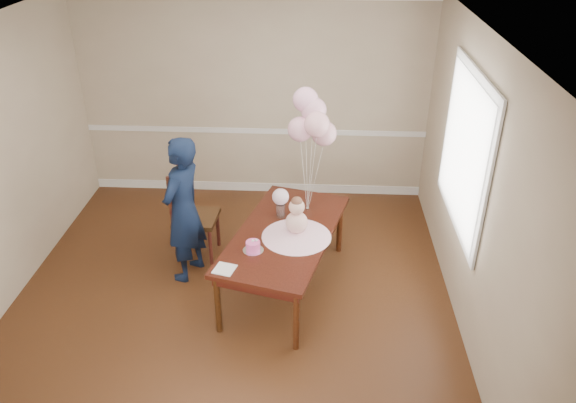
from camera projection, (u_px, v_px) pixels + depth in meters
The scene contains 47 objects.
floor at pixel (231, 305), 5.72m from camera, with size 4.50×5.00×0.00m, color #331A0C.
ceiling at pixel (214, 37), 4.40m from camera, with size 4.50×5.00×0.02m, color white.
wall_back at pixel (254, 98), 7.23m from camera, with size 4.50×0.02×2.70m, color tan.
wall_right at pixel (477, 195), 4.95m from camera, with size 0.02×5.00×2.70m, color tan.
chair_rail_trim at pixel (255, 131), 7.45m from camera, with size 4.50×0.02×0.07m, color silver.
baseboard_trim at pixel (257, 187), 7.86m from camera, with size 4.50×0.02×0.12m, color silver.
window_frame at pixel (465, 151), 5.29m from camera, with size 0.02×1.66×1.56m, color silver.
window_blinds at pixel (463, 151), 5.29m from camera, with size 0.01×1.50×1.40m, color silver.
dining_table_top at pixel (285, 234), 5.67m from camera, with size 0.92×1.83×0.05m, color black.
table_apron at pixel (285, 239), 5.70m from camera, with size 0.82×1.74×0.09m, color black.
table_leg_fl at pixel (218, 304), 5.24m from camera, with size 0.06×0.06×0.64m, color black.
table_leg_fr at pixel (296, 321), 5.04m from camera, with size 0.06×0.06×0.64m, color black.
table_leg_bl at pixel (276, 216), 6.64m from camera, with size 0.06×0.06×0.64m, color black.
table_leg_br at pixel (340, 227), 6.43m from camera, with size 0.06×0.06×0.64m, color black.
baby_skirt at pixel (296, 233), 5.56m from camera, with size 0.70×0.70×0.09m, color #F4B3CA.
baby_torso at pixel (297, 222), 5.50m from camera, with size 0.22×0.22×0.22m, color pink.
baby_head at pixel (297, 207), 5.42m from camera, with size 0.16×0.16×0.16m, color beige.
baby_hair at pixel (297, 202), 5.39m from camera, with size 0.11×0.11×0.11m, color brown.
cake_platter at pixel (253, 250), 5.36m from camera, with size 0.20×0.20×0.01m, color white.
birthday_cake at pixel (253, 246), 5.34m from camera, with size 0.14×0.14×0.09m, color #E7489F.
cake_flower_a at pixel (253, 241), 5.31m from camera, with size 0.03×0.03×0.03m, color white.
cake_flower_b at pixel (256, 240), 5.32m from camera, with size 0.03×0.03×0.03m, color silver.
rose_vase_near at pixel (281, 210), 5.89m from camera, with size 0.09×0.09×0.15m, color silver.
roses_near at pixel (280, 197), 5.81m from camera, with size 0.17×0.17×0.17m, color beige.
napkin at pixel (225, 269), 5.10m from camera, with size 0.18×0.18×0.01m, color silver.
balloon_weight at pixel (307, 209), 6.05m from camera, with size 0.04×0.04×0.02m, color silver.
balloon_a at pixel (300, 129), 5.63m from camera, with size 0.26×0.26×0.26m, color #E4A1B8.
balloon_b at pixel (317, 124), 5.50m from camera, with size 0.26×0.26×0.26m, color #F4ACBB.
balloon_c at pixel (314, 110), 5.59m from camera, with size 0.26×0.26×0.26m, color #E3A1BC.
balloon_d at pixel (306, 100), 5.58m from camera, with size 0.26×0.26×0.26m, color #F5ADD2.
balloon_e at pixel (324, 134), 5.65m from camera, with size 0.26×0.26×0.26m, color #D99AA8.
balloon_ribbon_a at pixel (304, 176), 5.87m from camera, with size 0.00×0.00×0.77m, color white.
balloon_ribbon_b at pixel (312, 175), 5.81m from camera, with size 0.00×0.00×0.86m, color silver.
balloon_ribbon_c at pixel (310, 167), 5.85m from camera, with size 0.00×0.00×0.95m, color silver.
balloon_ribbon_d at pixel (306, 162), 5.85m from camera, with size 0.00×0.00×1.04m, color white.
balloon_ribbon_e at pixel (315, 178), 5.88m from camera, with size 0.00×0.00×0.72m, color silver.
dining_chair_seat at pixel (196, 218), 6.31m from camera, with size 0.46×0.46×0.05m, color #311C0D.
chair_leg_fl at pixel (177, 245), 6.28m from camera, with size 0.04×0.04×0.45m, color black.
chair_leg_fr at pixel (210, 247), 6.25m from camera, with size 0.04×0.04×0.45m, color #3E1511.
chair_leg_bl at pixel (186, 227), 6.61m from camera, with size 0.04×0.04×0.45m, color #38130F.
chair_leg_br at pixel (218, 229), 6.58m from camera, with size 0.04×0.04×0.45m, color #33110E.
chair_back_post_l at pixel (170, 202), 6.02m from camera, with size 0.04×0.04×0.59m, color #3C1910.
chair_back_post_r at pixel (180, 185), 6.34m from camera, with size 0.04×0.04×0.59m, color #38190F.
chair_slat_low at pixel (177, 203), 6.24m from camera, with size 0.03×0.42×0.05m, color #3B1310.
chair_slat_mid at pixel (175, 190), 6.16m from camera, with size 0.03×0.42×0.05m, color #351E0E.
chair_slat_top at pixel (174, 176), 6.08m from camera, with size 0.03×0.42×0.05m, color #36170E.
woman at pixel (183, 210), 5.81m from camera, with size 0.59×0.39×1.61m, color black.
Camera 1 is at (0.83, -4.43, 3.72)m, focal length 35.00 mm.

